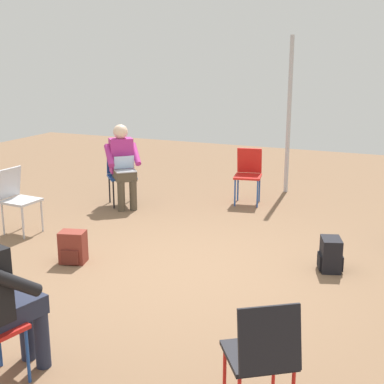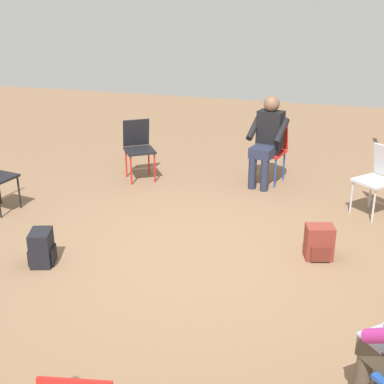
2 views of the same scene
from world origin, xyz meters
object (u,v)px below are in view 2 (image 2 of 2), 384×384
(chair_southwest, at_px, (138,145))
(backpack_by_empty_chair, at_px, (42,250))
(chair_northwest, at_px, (379,176))
(person_in_black, at_px, (267,136))
(chair_west, at_px, (271,147))
(backpack_near_laptop_user, at_px, (319,244))

(chair_southwest, distance_m, backpack_by_empty_chair, 2.70)
(chair_northwest, height_order, chair_southwest, same)
(chair_northwest, relative_size, person_in_black, 0.69)
(chair_southwest, relative_size, person_in_black, 0.69)
(chair_northwest, bearing_deg, chair_west, 11.41)
(person_in_black, height_order, backpack_by_empty_chair, person_in_black)
(chair_northwest, height_order, backpack_near_laptop_user, chair_northwest)
(person_in_black, distance_m, backpack_near_laptop_user, 2.28)
(chair_southwest, xyz_separation_m, backpack_near_laptop_user, (1.77, 2.68, -0.34))
(chair_southwest, bearing_deg, chair_west, 158.45)
(chair_southwest, bearing_deg, person_in_black, 153.75)
(person_in_black, xyz_separation_m, backpack_by_empty_chair, (2.95, -1.79, -0.54))
(backpack_near_laptop_user, xyz_separation_m, backpack_by_empty_chair, (0.91, -2.66, 0.00))
(chair_west, xyz_separation_m, backpack_near_laptop_user, (2.20, 0.84, -0.34))
(chair_northwest, distance_m, backpack_near_laptop_user, 1.53)
(backpack_near_laptop_user, bearing_deg, person_in_black, -156.72)
(chair_west, distance_m, backpack_by_empty_chair, 3.63)
(chair_southwest, bearing_deg, backpack_near_laptop_user, 111.88)
(chair_west, bearing_deg, chair_southwest, 26.31)
(chair_southwest, height_order, backpack_near_laptop_user, chair_southwest)
(chair_northwest, xyz_separation_m, backpack_near_laptop_user, (1.37, -0.59, -0.34))
(person_in_black, bearing_deg, chair_southwest, 21.61)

